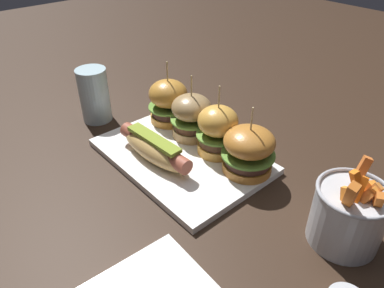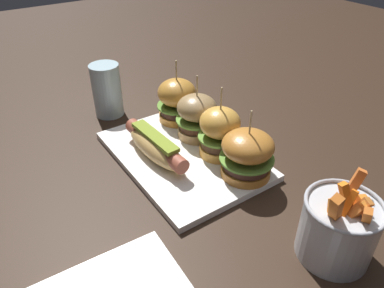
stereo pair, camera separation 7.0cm
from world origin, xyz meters
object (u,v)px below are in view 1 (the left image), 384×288
(slider_far_right, at_px, (249,150))
(fries_bucket, at_px, (349,214))
(slider_center_right, at_px, (218,130))
(platter_main, at_px, (181,156))
(water_glass, at_px, (94,95))
(hot_dog, at_px, (154,148))
(slider_center_left, at_px, (191,116))
(slider_far_left, at_px, (168,101))

(slider_far_right, bearing_deg, fries_bucket, -2.07)
(slider_center_right, bearing_deg, platter_main, -126.05)
(slider_center_right, relative_size, water_glass, 1.14)
(fries_bucket, bearing_deg, slider_far_right, 177.93)
(fries_bucket, bearing_deg, water_glass, -170.36)
(hot_dog, bearing_deg, slider_far_right, 38.17)
(slider_far_right, bearing_deg, slider_center_left, 179.54)
(slider_far_left, relative_size, slider_center_right, 0.99)
(slider_far_right, bearing_deg, slider_center_right, -179.51)
(hot_dog, distance_m, slider_center_left, 0.12)
(slider_center_left, bearing_deg, slider_center_right, -1.42)
(hot_dog, distance_m, water_glass, 0.24)
(hot_dog, xyz_separation_m, slider_center_left, (-0.02, 0.11, 0.02))
(platter_main, height_order, fries_bucket, fries_bucket)
(slider_far_right, distance_m, water_glass, 0.40)
(platter_main, height_order, hot_dog, hot_dog)
(slider_far_left, xyz_separation_m, slider_center_right, (0.16, -0.00, 0.00))
(slider_far_left, height_order, water_glass, slider_far_left)
(slider_far_left, distance_m, slider_center_right, 0.16)
(slider_far_right, relative_size, water_glass, 1.05)
(platter_main, bearing_deg, slider_center_right, 53.95)
(slider_center_left, distance_m, slider_far_right, 0.16)
(slider_center_left, xyz_separation_m, water_glass, (-0.22, -0.11, 0.00))
(slider_center_left, bearing_deg, slider_far_right, -0.46)
(slider_far_right, height_order, water_glass, slider_far_right)
(slider_center_left, xyz_separation_m, slider_center_right, (0.08, -0.00, 0.00))
(slider_center_right, bearing_deg, fries_bucket, -1.34)
(slider_far_left, xyz_separation_m, water_glass, (-0.14, -0.11, -0.00))
(platter_main, bearing_deg, water_glass, -169.65)
(hot_dog, bearing_deg, fries_bucket, 16.78)
(slider_center_left, bearing_deg, slider_far_left, 178.12)
(fries_bucket, height_order, water_glass, fries_bucket)
(water_glass, bearing_deg, slider_center_left, 26.12)
(hot_dog, bearing_deg, water_glass, 178.84)
(platter_main, distance_m, slider_far_left, 0.15)
(slider_center_left, distance_m, slider_center_right, 0.08)
(slider_far_left, xyz_separation_m, slider_center_left, (0.08, -0.00, -0.00))
(platter_main, bearing_deg, slider_center_left, 121.63)
(platter_main, distance_m, fries_bucket, 0.34)
(slider_center_left, relative_size, water_glass, 1.09)
(slider_center_right, bearing_deg, hot_dog, -118.89)
(hot_dog, height_order, fries_bucket, fries_bucket)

